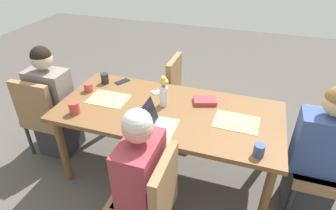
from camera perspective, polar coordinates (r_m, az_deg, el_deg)
ground_plane at (r=2.94m, az=-0.00°, el=-13.37°), size 10.00×10.00×0.00m
dining_table at (r=2.51m, az=-0.00°, el=-2.55°), size 1.96×0.92×0.75m
chair_head_right_left_near at (r=3.14m, az=-23.58°, el=-1.53°), size 0.44×0.44×0.90m
person_head_right_left_near at (r=3.13m, az=-22.01°, el=-0.60°), size 0.40×0.36×1.19m
chair_head_left_left_mid at (r=2.67m, az=28.69°, el=-9.52°), size 0.44×0.44×0.90m
person_head_left_left_mid at (r=2.58m, az=27.74°, el=-9.95°), size 0.40×0.36×1.19m
chair_far_left_far at (r=2.07m, az=-3.92°, el=-18.69°), size 0.44×0.44×0.90m
person_far_left_far at (r=2.10m, az=-5.29°, el=-16.48°), size 0.36×0.40×1.19m
chair_near_right_near at (r=3.25m, az=3.13°, el=2.58°), size 0.44×0.44×0.90m
flower_vase at (r=2.45m, az=-0.86°, el=3.05°), size 0.08×0.09×0.29m
placemat_head_right_left_near at (r=2.67m, az=-11.97°, el=1.18°), size 0.36×0.26×0.00m
placemat_head_left_left_mid at (r=2.37m, az=13.62°, el=-3.38°), size 0.37×0.27×0.00m
placemat_far_left_far at (r=2.23m, az=-2.01°, el=-5.00°), size 0.26×0.36×0.00m
laptop_far_left_far at (r=2.19m, az=-2.84°, el=-4.31°), size 0.22×0.32×0.21m
coffee_mug_near_left at (r=2.84m, az=-15.77°, el=3.48°), size 0.08×0.08×0.08m
coffee_mug_near_right at (r=2.94m, az=-12.65°, el=5.26°), size 0.08×0.08×0.11m
coffee_mug_centre_left at (r=2.52m, az=-18.41°, el=-0.55°), size 0.09×0.09×0.11m
coffee_mug_centre_right at (r=2.07m, az=17.91°, el=-8.67°), size 0.08×0.08×0.09m
book_red_cover at (r=2.57m, az=7.46°, el=0.84°), size 0.23×0.20×0.04m
phone_black at (r=2.95m, az=-9.20°, el=4.71°), size 0.14×0.17×0.01m
phone_silver at (r=2.74m, az=-1.76°, el=2.79°), size 0.15×0.16×0.01m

